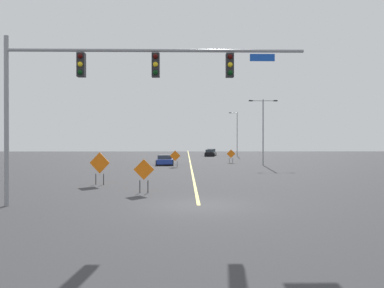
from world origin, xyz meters
TOP-DOWN VIEW (x-y plane):
  - ground at (0.00, 0.00)m, footprint 185.01×185.01m
  - road_centre_stripe at (0.00, 51.39)m, footprint 0.16×102.78m
  - traffic_signal_assembly at (-3.79, -0.02)m, footprint 13.16×0.44m
  - street_lamp_far_right at (8.68, 27.46)m, footprint 3.43×0.24m
  - street_lamp_near_left at (9.51, 56.33)m, footprint 1.71×0.24m
  - construction_sign_left_shoulder at (-1.80, 24.95)m, footprint 1.20×0.13m
  - construction_sign_right_shoulder at (5.52, 33.10)m, footprint 1.18×0.21m
  - construction_sign_median_near at (-2.89, 4.01)m, footprint 1.15×0.08m
  - construction_sign_left_lane at (-6.23, 7.89)m, footprint 1.38×0.31m
  - car_black_near at (4.03, 55.54)m, footprint 2.08×4.31m
  - car_silver_distant at (4.70, 60.54)m, footprint 2.02×3.84m
  - car_blue_mid at (-3.19, 28.81)m, footprint 2.29×4.15m

SIDE VIEW (x-z plane):
  - ground at x=0.00m, z-range 0.00..0.00m
  - road_centre_stripe at x=0.00m, z-range 0.00..0.01m
  - car_blue_mid at x=-3.19m, z-range -0.02..1.18m
  - car_black_near at x=4.03m, z-range -0.04..1.29m
  - car_silver_distant at x=4.70m, z-range -0.03..1.34m
  - construction_sign_right_shoulder at x=5.52m, z-range 0.22..2.03m
  - construction_sign_left_shoulder at x=-1.80m, z-range 0.24..2.09m
  - construction_sign_median_near at x=-2.89m, z-range 0.25..2.11m
  - construction_sign_left_lane at x=-6.23m, z-range 0.28..2.41m
  - street_lamp_far_right at x=8.68m, z-range 0.74..8.65m
  - street_lamp_near_left at x=9.51m, z-range 0.41..9.17m
  - traffic_signal_assembly at x=-3.79m, z-range 1.90..9.35m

